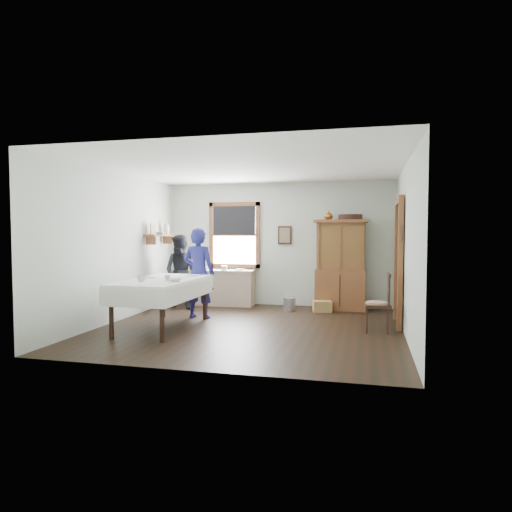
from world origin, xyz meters
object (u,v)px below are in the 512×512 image
at_px(dining_table, 163,304).
at_px(spindle_chair, 377,302).
at_px(figure_dark, 181,275).
at_px(china_hutch, 341,265).
at_px(work_counter, 224,287).
at_px(woman_blue, 199,277).
at_px(pail, 289,304).
at_px(wicker_basket, 322,306).

distance_m(dining_table, spindle_chair, 3.55).
bearing_deg(figure_dark, china_hutch, 19.93).
distance_m(work_counter, woman_blue, 1.61).
xyz_separation_m(spindle_chair, woman_blue, (-3.23, 0.43, 0.31)).
height_order(pail, wicker_basket, pail).
distance_m(dining_table, woman_blue, 1.10).
bearing_deg(wicker_basket, figure_dark, -173.20).
distance_m(china_hutch, woman_blue, 2.99).
height_order(spindle_chair, pail, spindle_chair).
xyz_separation_m(dining_table, wicker_basket, (2.45, 2.24, -0.30)).
height_order(china_hutch, dining_table, china_hutch).
relative_size(china_hutch, spindle_chair, 1.95).
relative_size(china_hutch, figure_dark, 1.29).
bearing_deg(figure_dark, pail, 16.28).
bearing_deg(work_counter, pail, -15.64).
bearing_deg(wicker_basket, pail, -178.94).
distance_m(dining_table, pail, 2.87).
height_order(work_counter, china_hutch, china_hutch).
xyz_separation_m(china_hutch, pail, (-1.01, -0.37, -0.80)).
relative_size(work_counter, woman_blue, 0.88).
bearing_deg(spindle_chair, woman_blue, 167.91).
bearing_deg(dining_table, pail, 51.33).
bearing_deg(china_hutch, work_counter, -178.12).
bearing_deg(spindle_chair, figure_dark, 157.12).
distance_m(spindle_chair, woman_blue, 3.28).
bearing_deg(woman_blue, figure_dark, -44.64).
height_order(work_counter, wicker_basket, work_counter).
height_order(pail, woman_blue, woman_blue).
bearing_deg(wicker_basket, woman_blue, -150.60).
bearing_deg(work_counter, spindle_chair, -34.51).
xyz_separation_m(work_counter, dining_table, (-0.25, -2.57, 0.02)).
bearing_deg(work_counter, wicker_basket, -11.57).
bearing_deg(pail, woman_blue, -141.21).
bearing_deg(wicker_basket, work_counter, 171.45).
distance_m(china_hutch, pail, 1.34).
xyz_separation_m(china_hutch, dining_table, (-2.80, -2.59, -0.52)).
height_order(china_hutch, figure_dark, china_hutch).
bearing_deg(figure_dark, spindle_chair, -10.50).
xyz_separation_m(china_hutch, figure_dark, (-3.27, -0.70, -0.21)).
xyz_separation_m(china_hutch, woman_blue, (-2.53, -1.59, -0.15)).
distance_m(dining_table, figure_dark, 1.97).
height_order(spindle_chair, wicker_basket, spindle_chair).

